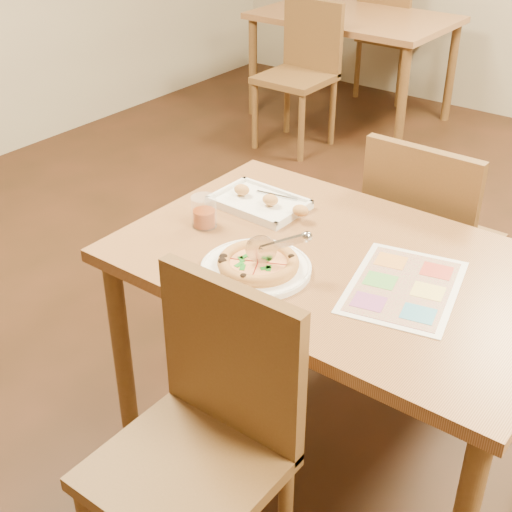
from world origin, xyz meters
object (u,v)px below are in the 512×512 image
Objects in this scene: pizza at (258,263)px; glass_tumbler at (204,213)px; dining_table at (339,284)px; bg_table at (354,27)px; appetizer_tray at (261,203)px; chair_far at (425,227)px; plate at (256,269)px; pizza_cutter at (276,245)px; bg_chair_far at (388,24)px; menu at (404,286)px; bg_chair_near at (304,57)px; chair_near at (209,414)px.

glass_tumbler reaches higher than pizza.
dining_table is 3.22m from bg_table.
dining_table is at bearing -18.26° from appetizer_tray.
bg_table is (-1.60, 2.20, 0.07)m from chair_far.
appetizer_tray is 0.22m from glass_tumbler.
pizza_cutter is at bearing 24.71° from plate.
pizza is 2.32× the size of glass_tumbler.
bg_chair_far is 1.18× the size of menu.
chair_near is at bearing -60.26° from bg_chair_near.
chair_far reaches higher than bg_table.
plate is 2.09× the size of pizza_cutter.
chair_far and bg_chair_far have the same top height.
bg_table is 4.12× the size of plate.
bg_table is at bearing 90.00° from bg_chair_near.
bg_table is (-1.60, 3.40, 0.07)m from chair_near.
chair_near is 1.00× the size of chair_far.
bg_chair_near is 1.10m from bg_chair_far.
menu is at bearing 5.36° from glass_tumbler.
chair_far is at bearing 120.65° from bg_chair_far.
dining_table is 2.77× the size of bg_chair_near.
bg_chair_near is (-1.60, 1.60, 0.00)m from chair_far.
chair_far is at bearing -53.95° from bg_table.
chair_far is (-0.00, 0.60, -0.07)m from dining_table.
glass_tumbler is at bearing 159.04° from pizza.
chair_near is at bearing -110.30° from menu.
pizza is 0.08m from pizza_cutter.
pizza is 0.41m from menu.
bg_table is 3.34m from pizza_cutter.
dining_table is 12.95× the size of glass_tumbler.
bg_table is at bearing -53.95° from chair_far.
chair_near reaches higher than pizza_cutter.
plate is at bearing 171.83° from pizza_cutter.
pizza_cutter is 0.38× the size of menu.
glass_tumbler is at bearing -174.64° from menu.
bg_chair_near is 2.81m from pizza.
plate is (1.44, -2.40, 0.16)m from bg_chair_near.
pizza is 0.58× the size of menu.
chair_far is at bearing 79.24° from pizza.
bg_chair_far is 1.35× the size of appetizer_tray.
pizza is 0.67× the size of appetizer_tray.
pizza_cutter is 0.37m from menu.
pizza is (-0.15, -0.80, 0.18)m from chair_far.
bg_table is 12.95× the size of glass_tumbler.
glass_tumbler reaches higher than menu.
chair_far is 0.36× the size of bg_table.
pizza is at bearing -64.24° from bg_table.
bg_chair_far reaches higher than menu.
bg_chair_far reaches higher than pizza_cutter.
bg_table is 3.11m from glass_tumbler.
bg_chair_far reaches higher than bg_table.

